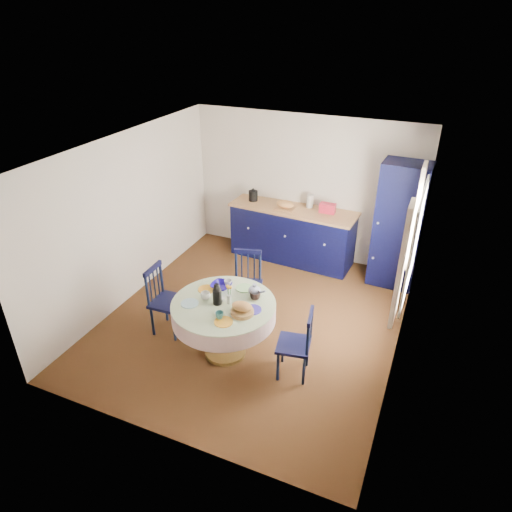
# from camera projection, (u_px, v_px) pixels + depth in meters

# --- Properties ---
(floor) EXTENTS (4.50, 4.50, 0.00)m
(floor) POSITION_uv_depth(u_px,v_px,m) (253.00, 319.00, 6.63)
(floor) COLOR black
(floor) RESTS_ON ground
(ceiling) EXTENTS (4.50, 4.50, 0.00)m
(ceiling) POSITION_uv_depth(u_px,v_px,m) (252.00, 150.00, 5.42)
(ceiling) COLOR white
(ceiling) RESTS_ON wall_back
(wall_back) EXTENTS (4.00, 0.02, 2.50)m
(wall_back) POSITION_uv_depth(u_px,v_px,m) (305.00, 188.00, 7.84)
(wall_back) COLOR silver
(wall_back) RESTS_ON floor
(wall_left) EXTENTS (0.02, 4.50, 2.50)m
(wall_left) POSITION_uv_depth(u_px,v_px,m) (128.00, 219.00, 6.71)
(wall_left) COLOR silver
(wall_left) RESTS_ON floor
(wall_right) EXTENTS (0.02, 4.50, 2.50)m
(wall_right) POSITION_uv_depth(u_px,v_px,m) (409.00, 274.00, 5.33)
(wall_right) COLOR silver
(wall_right) RESTS_ON floor
(window) EXTENTS (0.10, 1.74, 1.45)m
(window) POSITION_uv_depth(u_px,v_px,m) (412.00, 241.00, 5.46)
(window) COLOR white
(window) RESTS_ON wall_right
(kitchen_counter) EXTENTS (2.22, 0.81, 1.22)m
(kitchen_counter) POSITION_uv_depth(u_px,v_px,m) (292.00, 233.00, 8.00)
(kitchen_counter) COLOR black
(kitchen_counter) RESTS_ON floor
(pantry_cabinet) EXTENTS (0.73, 0.54, 2.02)m
(pantry_cabinet) POSITION_uv_depth(u_px,v_px,m) (399.00, 226.00, 7.06)
(pantry_cabinet) COLOR black
(pantry_cabinet) RESTS_ON floor
(dining_table) EXTENTS (1.30, 1.30, 1.07)m
(dining_table) POSITION_uv_depth(u_px,v_px,m) (224.00, 312.00, 5.67)
(dining_table) COLOR #523617
(dining_table) RESTS_ON floor
(chair_left) EXTENTS (0.44, 0.46, 0.98)m
(chair_left) POSITION_uv_depth(u_px,v_px,m) (165.00, 300.00, 6.19)
(chair_left) COLOR black
(chair_left) RESTS_ON floor
(chair_far) EXTENTS (0.53, 0.52, 0.97)m
(chair_far) POSITION_uv_depth(u_px,v_px,m) (247.00, 283.00, 6.57)
(chair_far) COLOR black
(chair_far) RESTS_ON floor
(chair_right) EXTENTS (0.46, 0.47, 0.92)m
(chair_right) POSITION_uv_depth(u_px,v_px,m) (297.00, 343.00, 5.44)
(chair_right) COLOR black
(chair_right) RESTS_ON floor
(mug_a) EXTENTS (0.12, 0.12, 0.09)m
(mug_a) POSITION_uv_depth(u_px,v_px,m) (206.00, 296.00, 5.67)
(mug_a) COLOR silver
(mug_a) RESTS_ON dining_table
(mug_b) EXTENTS (0.10, 0.10, 0.09)m
(mug_b) POSITION_uv_depth(u_px,v_px,m) (220.00, 315.00, 5.31)
(mug_b) COLOR #326F71
(mug_b) RESTS_ON dining_table
(mug_c) EXTENTS (0.13, 0.13, 0.10)m
(mug_c) POSITION_uv_depth(u_px,v_px,m) (255.00, 296.00, 5.67)
(mug_c) COLOR black
(mug_c) RESTS_ON dining_table
(mug_d) EXTENTS (0.10, 0.10, 0.10)m
(mug_d) POSITION_uv_depth(u_px,v_px,m) (228.00, 283.00, 5.92)
(mug_d) COLOR silver
(mug_d) RESTS_ON dining_table
(cobalt_bowl) EXTENTS (0.26, 0.26, 0.06)m
(cobalt_bowl) POSITION_uv_depth(u_px,v_px,m) (221.00, 286.00, 5.90)
(cobalt_bowl) COLOR #110671
(cobalt_bowl) RESTS_ON dining_table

